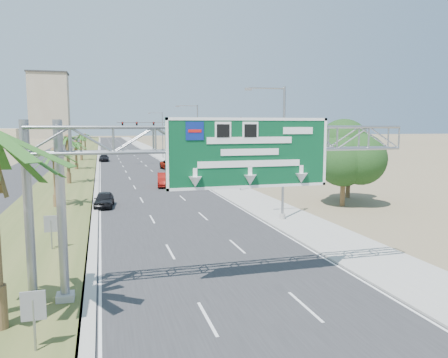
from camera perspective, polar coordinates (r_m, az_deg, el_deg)
road at (r=118.45m, az=-13.03°, el=3.39°), size 12.00×300.00×0.02m
sidewalk_right at (r=119.15m, az=-8.94°, el=3.53°), size 4.00×300.00×0.10m
median_grass at (r=118.39m, az=-17.88°, el=3.25°), size 7.00×300.00×0.12m
opposing_road at (r=118.86m, az=-21.26°, el=3.10°), size 8.00×300.00×0.02m
sign_gantry at (r=18.62m, az=-1.60°, el=3.58°), size 16.75×1.24×7.50m
palm_row_b at (r=40.35m, az=-21.30°, el=3.32°), size 3.99×3.99×5.95m
palm_row_c at (r=56.25m, az=-19.80°, el=5.08°), size 3.99×3.99×6.75m
palm_row_d at (r=74.25m, az=-18.81°, el=4.53°), size 3.99×3.99×5.45m
palm_row_e at (r=93.20m, az=-18.23°, el=5.41°), size 3.99×3.99×6.15m
palm_row_f at (r=118.19m, az=-17.72°, el=5.51°), size 3.99×3.99×5.75m
streetlight_near at (r=32.84m, az=7.44°, el=2.64°), size 3.27×0.44×10.00m
streetlight_mid at (r=61.52m, az=-3.64°, el=4.71°), size 3.27×0.44×10.00m
streetlight_far at (r=96.99m, az=-8.14°, el=5.50°), size 3.27×0.44×10.00m
signal_mast at (r=80.83m, az=-8.12°, el=5.32°), size 10.28×0.71×8.00m
store_building at (r=79.24m, az=4.68°, el=3.27°), size 18.00×10.00×4.00m
oak_near at (r=39.93m, az=15.38°, el=2.98°), size 4.50×4.50×6.80m
oak_far at (r=44.94m, az=16.00°, el=2.48°), size 3.50×3.50×5.60m
median_signback_a at (r=15.37m, az=-23.62°, el=-15.45°), size 0.75×0.08×2.08m
median_signback_b at (r=26.88m, az=-21.66°, el=-5.77°), size 0.75×0.08×2.08m
tower_distant at (r=259.65m, az=-21.85°, el=8.82°), size 20.00×16.00×35.00m
building_distant_right at (r=152.39m, az=-2.24°, el=5.28°), size 20.00×12.00×5.00m
car_left_lane at (r=39.80m, az=-15.40°, el=-2.63°), size 1.96×4.08×1.34m
car_mid_lane at (r=51.75m, az=-7.74°, el=-0.10°), size 2.28×5.03×1.60m
car_right_lane at (r=71.33m, az=-6.97°, el=1.85°), size 3.15×5.93×1.59m
car_far at (r=90.16m, az=-15.42°, el=2.65°), size 2.05×4.72×1.35m
pole_sign_red_near at (r=47.40m, az=2.21°, el=5.91°), size 2.42×0.70×8.05m
pole_sign_blue at (r=72.43m, az=-1.72°, el=5.54°), size 2.01×0.42×7.25m
pole_sign_red_far at (r=83.83m, az=-4.82°, el=6.72°), size 2.21×0.82×8.54m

